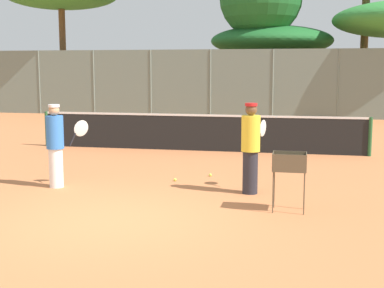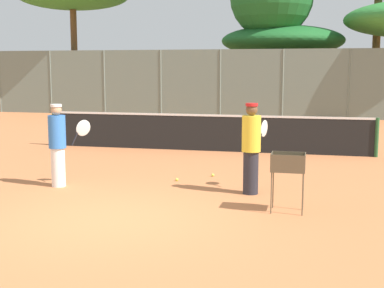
{
  "view_description": "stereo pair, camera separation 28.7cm",
  "coord_description": "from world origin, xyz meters",
  "px_view_note": "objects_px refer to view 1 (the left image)",
  "views": [
    {
      "loc": [
        2.93,
        -7.81,
        2.41
      ],
      "look_at": [
        0.94,
        1.84,
        1.0
      ],
      "focal_mm": 50.0,
      "sensor_mm": 36.0,
      "label": 1
    },
    {
      "loc": [
        3.21,
        -7.75,
        2.41
      ],
      "look_at": [
        0.94,
        1.84,
        1.0
      ],
      "focal_mm": 50.0,
      "sensor_mm": 36.0,
      "label": 2
    }
  ],
  "objects_px": {
    "player_red_cap": "(251,147)",
    "player_white_outfit": "(56,145)",
    "ball_cart": "(290,166)",
    "parked_car": "(352,100)",
    "tennis_net": "(199,132)"
  },
  "relations": [
    {
      "from": "player_red_cap",
      "to": "player_white_outfit",
      "type": "bearing_deg",
      "value": 114.67
    },
    {
      "from": "ball_cart",
      "to": "player_red_cap",
      "type": "bearing_deg",
      "value": 123.54
    },
    {
      "from": "player_white_outfit",
      "to": "player_red_cap",
      "type": "height_order",
      "value": "player_red_cap"
    },
    {
      "from": "player_white_outfit",
      "to": "player_red_cap",
      "type": "relative_size",
      "value": 0.96
    },
    {
      "from": "player_white_outfit",
      "to": "ball_cart",
      "type": "distance_m",
      "value": 4.75
    },
    {
      "from": "player_white_outfit",
      "to": "parked_car",
      "type": "distance_m",
      "value": 22.09
    },
    {
      "from": "player_red_cap",
      "to": "tennis_net",
      "type": "bearing_deg",
      "value": 42.51
    },
    {
      "from": "tennis_net",
      "to": "player_red_cap",
      "type": "xyz_separation_m",
      "value": [
        1.99,
        -5.03,
        0.35
      ]
    },
    {
      "from": "player_red_cap",
      "to": "ball_cart",
      "type": "relative_size",
      "value": 1.74
    },
    {
      "from": "player_red_cap",
      "to": "parked_car",
      "type": "distance_m",
      "value": 20.83
    },
    {
      "from": "player_white_outfit",
      "to": "player_red_cap",
      "type": "bearing_deg",
      "value": -31.12
    },
    {
      "from": "tennis_net",
      "to": "parked_car",
      "type": "relative_size",
      "value": 2.3
    },
    {
      "from": "tennis_net",
      "to": "ball_cart",
      "type": "relative_size",
      "value": 9.65
    },
    {
      "from": "tennis_net",
      "to": "player_white_outfit",
      "type": "bearing_deg",
      "value": -109.85
    },
    {
      "from": "parked_car",
      "to": "tennis_net",
      "type": "bearing_deg",
      "value": -109.93
    }
  ]
}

